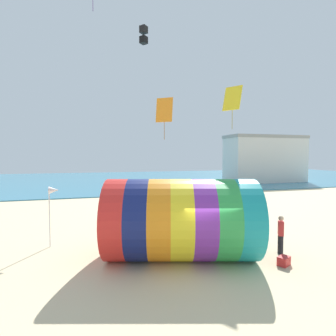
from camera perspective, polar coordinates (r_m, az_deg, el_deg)
name	(u,v)px	position (r m, az deg, el deg)	size (l,w,h in m)	color
ground_plane	(207,264)	(11.59, 8.58, -19.91)	(120.00, 120.00, 0.00)	beige
sea	(119,179)	(48.70, -10.55, -2.44)	(120.00, 40.00, 0.10)	teal
giant_inflatable_tube	(181,219)	(11.47, 2.91, -11.03)	(7.00, 5.03, 3.45)	red
kite_handler	(281,234)	(13.21, 23.33, -13.12)	(0.38, 0.42, 1.74)	black
kite_yellow_diamond	(232,99)	(16.82, 13.84, 14.45)	(1.06, 1.18, 2.64)	yellow
kite_black_box	(144,35)	(20.16, -5.33, 26.90)	(0.61, 0.61, 1.24)	black
kite_orange_diamond	(164,110)	(17.16, -0.81, 12.44)	(1.06, 0.84, 2.69)	orange
bystander_near_water	(147,203)	(19.73, -4.58, -7.67)	(0.41, 0.32, 1.72)	#726651
bystander_mid_beach	(168,196)	(22.82, 0.00, -6.09)	(0.40, 0.29, 1.81)	black
promenade_building	(265,159)	(45.83, 20.35, 1.85)	(13.11, 4.99, 7.66)	silver
beach_flag	(53,193)	(13.91, -23.69, -5.03)	(0.47, 0.36, 2.95)	silver
cooler_box	(284,261)	(12.21, 23.90, -18.00)	(0.52, 0.36, 0.36)	red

